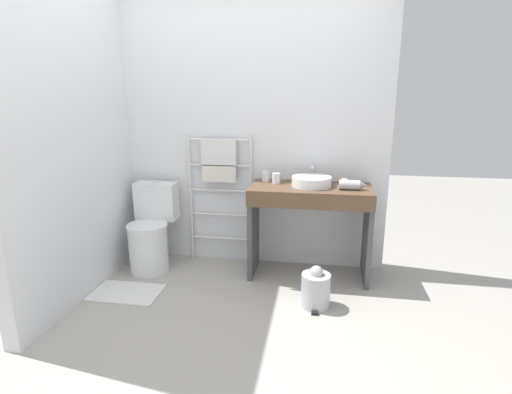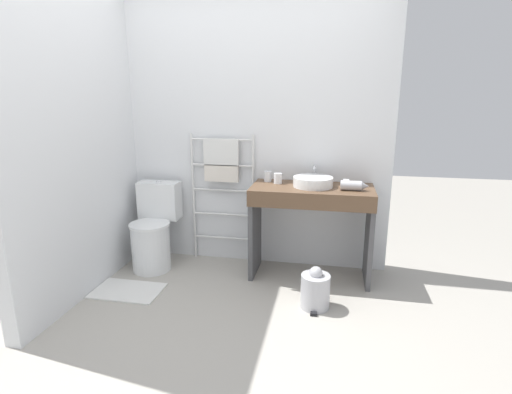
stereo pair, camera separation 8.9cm
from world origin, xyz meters
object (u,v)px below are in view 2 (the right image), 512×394
Objects in this scene: toilet at (154,232)px; sink_basin at (313,182)px; cup_near_edge at (278,178)px; hair_dryer at (353,185)px; cup_near_wall at (268,176)px; trash_bin at (315,290)px; towel_radiator at (222,173)px.

sink_basin reaches higher than toilet.
cup_near_edge is at bearing 7.23° from toilet.
sink_basin is at bearing 3.12° from toilet.
cup_near_edge is 0.40× the size of hair_dryer.
toilet is at bearing -179.62° from hair_dryer.
trash_bin is at bearing -54.53° from cup_near_wall.
cup_near_wall is 1.11m from trash_bin.
toilet is 3.48× the size of hair_dryer.
trash_bin is (0.49, -0.68, -0.73)m from cup_near_wall.
toilet is at bearing -155.52° from towel_radiator.
cup_near_edge is at bearing -33.15° from cup_near_wall.
towel_radiator reaches higher than hair_dryer.
towel_radiator is (0.59, 0.27, 0.53)m from toilet.
cup_near_wall reaches higher than sink_basin.
hair_dryer is (0.33, -0.07, -0.00)m from sink_basin.
trash_bin is at bearing -117.65° from hair_dryer.
cup_near_edge reaches higher than toilet.
towel_radiator reaches higher than cup_near_edge.
hair_dryer is at bearing -11.81° from cup_near_edge.
cup_near_edge reaches higher than sink_basin.
cup_near_wall is at bearing 146.85° from cup_near_edge.
cup_near_wall is 0.12m from cup_near_edge.
toilet is 2.35× the size of sink_basin.
trash_bin is (-0.25, -0.48, -0.72)m from hair_dryer.
toilet is at bearing 162.86° from trash_bin.
cup_near_wall is at bearing 125.47° from trash_bin.
towel_radiator is 5.40× the size of hair_dryer.
cup_near_wall is (-0.41, 0.13, 0.00)m from sink_basin.
cup_near_edge is at bearing -12.87° from towel_radiator.
toilet is 1.85m from hair_dryer.
sink_basin is at bearing -12.55° from towel_radiator.
toilet is at bearing -176.88° from sink_basin.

